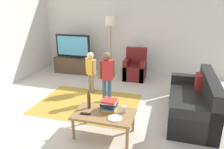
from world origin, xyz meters
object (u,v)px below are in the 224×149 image
object	(u,v)px
book_stack	(109,105)
bottle	(89,101)
tv	(73,46)
floor_lamp	(111,24)
couch	(195,104)
tv_stand	(74,65)
armchair	(135,69)
tv_remote	(85,114)
child_near_tv	(91,69)
child_center	(107,72)
soda_can	(124,110)
plate	(115,118)
coffee_table	(104,116)

from	to	relation	value
book_stack	bottle	size ratio (longest dim) A/B	0.88
tv	floor_lamp	xyz separation A→B (m)	(1.17, 0.17, 0.70)
floor_lamp	couch	bearing A→B (deg)	-41.99
tv_stand	armchair	size ratio (longest dim) A/B	1.33
armchair	floor_lamp	distance (m)	1.49
tv_stand	tv_remote	size ratio (longest dim) A/B	7.06
child_near_tv	bottle	bearing A→B (deg)	-69.81
child_center	soda_can	bearing A→B (deg)	-60.49
plate	floor_lamp	bearing A→B (deg)	107.28
couch	child_near_tv	distance (m)	2.49
armchair	floor_lamp	world-z (taller)	floor_lamp
armchair	child_near_tv	xyz separation A→B (m)	(-0.88, -1.27, 0.32)
tv	book_stack	xyz separation A→B (m)	(2.01, -2.83, -0.33)
book_stack	soda_can	world-z (taller)	book_stack
soda_can	plate	xyz separation A→B (m)	(-0.10, -0.22, -0.05)
book_stack	soda_can	xyz separation A→B (m)	(0.27, -0.02, -0.04)
floor_lamp	tv_remote	xyz separation A→B (m)	(0.51, -3.24, -1.11)
tv_remote	tv_stand	bearing A→B (deg)	113.18
tv	couch	bearing A→B (deg)	-28.70
tv_stand	coffee_table	bearing A→B (deg)	-56.63
tv_remote	soda_can	bearing A→B (deg)	14.84
plate	tv_stand	bearing A→B (deg)	125.16
bottle	book_stack	bearing A→B (deg)	3.60
coffee_table	book_stack	bearing A→B (deg)	66.65
couch	coffee_table	distance (m)	1.85
tv	coffee_table	world-z (taller)	tv
floor_lamp	armchair	bearing A→B (deg)	-13.58
child_near_tv	bottle	distance (m)	1.66
coffee_table	floor_lamp	bearing A→B (deg)	104.17
tv_remote	plate	distance (m)	0.50
armchair	bottle	world-z (taller)	armchair
tv	armchair	bearing A→B (deg)	-0.54
book_stack	bottle	bearing A→B (deg)	-176.40
child_near_tv	soda_can	size ratio (longest dim) A/B	8.52
bottle	tv_remote	world-z (taller)	bottle
floor_lamp	plate	size ratio (longest dim) A/B	8.09
floor_lamp	tv_stand	bearing A→B (deg)	-172.59
book_stack	bottle	xyz separation A→B (m)	(-0.35, -0.02, 0.03)
tv	child_near_tv	xyz separation A→B (m)	(1.08, -1.29, -0.23)
tv	floor_lamp	world-z (taller)	floor_lamp
child_near_tv	couch	bearing A→B (deg)	-14.30
armchair	book_stack	distance (m)	2.82
tv_stand	child_near_tv	bearing A→B (deg)	-50.46
tv_stand	soda_can	bearing A→B (deg)	-51.59
child_near_tv	coffee_table	distance (m)	1.89
tv	book_stack	world-z (taller)	tv
child_center	bottle	size ratio (longest dim) A/B	3.54
book_stack	armchair	bearing A→B (deg)	91.01
plate	bottle	bearing A→B (deg)	157.08
soda_can	floor_lamp	bearing A→B (deg)	110.13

